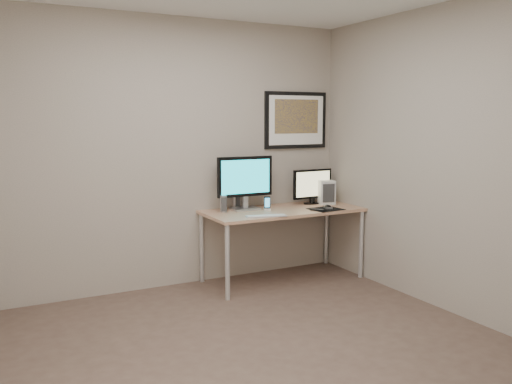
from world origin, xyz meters
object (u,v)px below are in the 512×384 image
Objects in this scene: phone_dock at (267,203)px; desk at (283,216)px; speaker_left at (223,204)px; framed_art at (296,120)px; monitor_tv at (312,185)px; keyboard at (266,216)px; fan_unit at (327,192)px; monitor_large at (245,180)px; speaker_right at (236,200)px.

desk is at bearing 6.10° from phone_dock.
phone_dock is at bearing 7.40° from speaker_left.
framed_art is at bearing 43.46° from desk.
monitor_tv reaches higher than desk.
fan_unit is (0.93, 0.35, 0.12)m from keyboard.
framed_art is 1.01m from phone_dock.
monitor_large is 0.95m from fan_unit.
framed_art is 2.98× the size of fan_unit.
fan_unit is at bearing -20.82° from speaker_right.
fan_unit is (0.24, -0.26, -0.77)m from framed_art.
fan_unit is (0.97, -0.23, 0.04)m from speaker_right.
speaker_left is at bearing -167.30° from framed_art.
fan_unit is at bearing 15.53° from speaker_left.
monitor_tv is at bearing -17.76° from speaker_right.
monitor_tv is 0.17m from fan_unit.
framed_art is 5.44× the size of phone_dock.
monitor_large is at bearing 155.67° from desk.
speaker_left reaches higher than desk.
monitor_tv is at bearing 42.50° from keyboard.
desk is 2.72× the size of monitor_large.
speaker_right is (-0.84, 0.15, -0.11)m from monitor_tv.
desk is 2.13× the size of framed_art.
framed_art reaches higher than desk.
speaker_right is at bearing 167.39° from monitor_tv.
phone_dock is at bearing -171.63° from monitor_tv.
phone_dock is (-0.16, 0.04, 0.13)m from desk.
monitor_tv is at bearing 163.28° from fan_unit.
framed_art reaches higher than speaker_left.
monitor_large is 0.81m from monitor_tv.
keyboard is 1.00m from fan_unit.
speaker_right is at bearing 57.72° from speaker_left.
fan_unit reaches higher than keyboard.
desk is at bearing 6.57° from speaker_left.
monitor_tv is at bearing 19.48° from speaker_left.
monitor_tv is 1.07m from speaker_left.
desk is at bearing -46.22° from speaker_right.
fan_unit is at bearing 22.25° from phone_dock.
framed_art is 1.28m from keyboard.
phone_dock reaches higher than keyboard.
speaker_left is 0.44× the size of keyboard.
desk is 11.61× the size of phone_dock.
monitor_large is 0.26m from speaker_right.
monitor_tv is (0.46, 0.15, 0.26)m from desk.
framed_art reaches higher than monitor_large.
desk is 0.55m from monitor_tv.
framed_art reaches higher than phone_dock.
monitor_tv is (0.11, -0.18, -0.69)m from framed_art.
keyboard is (0.01, -0.43, -0.29)m from monitor_large.
desk is at bearing -136.54° from framed_art.
speaker_left is at bearing -170.77° from phone_dock.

